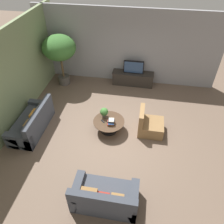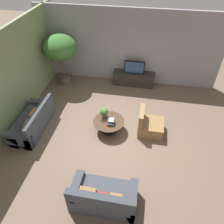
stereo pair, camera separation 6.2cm
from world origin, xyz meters
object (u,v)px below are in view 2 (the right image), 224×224
media_console (134,78)px  television (134,67)px  coffee_table (109,124)px  potted_palm_tall (60,49)px  couch_by_wall (33,122)px  potted_plant_tabletop (104,112)px  armchair_wicker (149,125)px  couch_near_entry (103,197)px

media_console → television: size_ratio=2.08×
coffee_table → potted_palm_tall: potted_palm_tall is taller
coffee_table → potted_palm_tall: 3.68m
potted_palm_tall → couch_by_wall: bearing=-91.4°
potted_palm_tall → potted_plant_tabletop: (2.21, -2.31, -0.94)m
couch_by_wall → media_console: bearing=138.1°
media_console → potted_palm_tall: 3.19m
potted_palm_tall → television: bearing=8.5°
media_console → armchair_wicker: size_ratio=1.99×
television → couch_by_wall: size_ratio=0.45×
armchair_wicker → potted_palm_tall: size_ratio=0.41×
couch_near_entry → armchair_wicker: bearing=-109.4°
couch_near_entry → armchair_wicker: (0.94, 2.67, -0.01)m
coffee_table → potted_plant_tabletop: potted_plant_tabletop is taller
couch_by_wall → armchair_wicker: (3.77, 0.55, -0.01)m
couch_near_entry → television: bearing=-91.4°
television → couch_by_wall: television is taller
coffee_table → potted_palm_tall: bearing=133.9°
couch_near_entry → potted_palm_tall: 5.84m
potted_palm_tall → coffee_table: bearing=-46.1°
couch_near_entry → armchair_wicker: armchair_wicker is taller
coffee_table → couch_by_wall: (-2.47, -0.38, 0.00)m
couch_near_entry → armchair_wicker: size_ratio=1.81×
couch_near_entry → armchair_wicker: 2.83m
media_console → couch_by_wall: 4.44m
television → couch_by_wall: (-2.96, -3.30, -0.52)m
coffee_table → couch_by_wall: couch_by_wall is taller
television → couch_by_wall: bearing=-131.9°
armchair_wicker → potted_plant_tabletop: size_ratio=2.47×
potted_plant_tabletop → potted_palm_tall: bearing=133.8°
television → couch_near_entry: size_ratio=0.53×
media_console → couch_by_wall: (-2.96, -3.30, 0.00)m
media_console → potted_palm_tall: size_ratio=0.82×
coffee_table → potted_palm_tall: (-2.40, 2.49, 1.27)m
television → potted_palm_tall: 3.02m
couch_by_wall → coffee_table: bearing=98.6°
couch_by_wall → couch_near_entry: size_ratio=1.18×
couch_by_wall → potted_plant_tabletop: couch_by_wall is taller
media_console → couch_near_entry: 5.43m
television → armchair_wicker: (0.80, -2.75, -0.54)m
media_console → couch_by_wall: size_ratio=0.93×
coffee_table → armchair_wicker: (1.30, 0.17, -0.01)m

